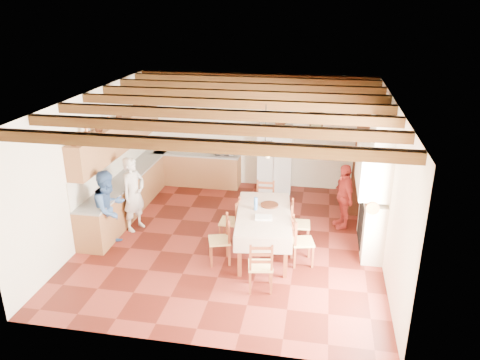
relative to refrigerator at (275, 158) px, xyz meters
name	(u,v)px	position (x,y,z in m)	size (l,w,h in m)	color
floor	(233,240)	(-0.55, -2.95, -0.88)	(6.00, 6.50, 0.02)	#46130C
ceiling	(232,98)	(-0.55, -2.95, 2.14)	(6.00, 6.50, 0.02)	white
wall_back	(256,131)	(-0.55, 0.31, 0.63)	(6.00, 0.02, 3.00)	#F2E7CE
wall_front	(186,257)	(-0.55, -6.21, 0.63)	(6.00, 0.02, 3.00)	#F2E7CE
wall_left	(92,164)	(-3.56, -2.95, 0.63)	(0.02, 6.50, 3.00)	#F2E7CE
wall_right	(389,183)	(2.46, -2.95, 0.63)	(0.02, 6.50, 3.00)	#F2E7CE
ceiling_beams	(232,103)	(-0.55, -2.95, 2.04)	(6.00, 6.30, 0.16)	#351A0B
lower_cabinets_left	(130,193)	(-3.25, -1.90, -0.44)	(0.60, 4.30, 0.86)	brown
lower_cabinets_back	(198,169)	(-2.10, 0.00, -0.44)	(2.30, 0.60, 0.86)	brown
countertop_left	(128,175)	(-3.25, -1.90, 0.01)	(0.62, 4.30, 0.04)	slate
countertop_back	(197,153)	(-2.10, 0.00, 0.01)	(2.34, 0.62, 0.04)	slate
backsplash_left	(116,162)	(-3.54, -1.90, 0.33)	(0.03, 4.30, 0.60)	white
backsplash_back	(199,139)	(-2.10, 0.29, 0.33)	(2.30, 0.03, 0.60)	white
upper_cabinets	(119,135)	(-3.38, -1.90, 0.98)	(0.35, 4.20, 0.70)	brown
fireplace	(371,183)	(2.17, -2.75, 0.53)	(0.56, 1.60, 2.80)	beige
wall_picture	(316,121)	(1.00, 0.28, 0.98)	(0.34, 0.03, 0.42)	black
refrigerator	(275,158)	(0.00, 0.00, 0.00)	(0.87, 0.71, 1.74)	silver
hutch	(365,159)	(2.20, -0.67, 0.33)	(0.55, 1.32, 2.39)	#34160B
dining_table	(264,216)	(0.14, -3.33, -0.08)	(1.25, 2.11, 0.88)	beige
chandelier	(265,145)	(0.14, -3.33, 1.38)	(0.47, 0.47, 0.03)	black
chair_left_near	(219,239)	(-0.64, -3.84, -0.39)	(0.42, 0.40, 0.96)	brown
chair_left_far	(230,221)	(-0.60, -3.01, -0.39)	(0.42, 0.40, 0.96)	brown
chair_right_near	(303,241)	(0.93, -3.61, -0.39)	(0.42, 0.40, 0.96)	brown
chair_right_far	(300,223)	(0.84, -2.89, -0.39)	(0.42, 0.40, 0.96)	brown
chair_end_near	(261,265)	(0.26, -4.60, -0.39)	(0.42, 0.40, 0.96)	brown
chair_end_far	(264,203)	(-0.01, -2.01, -0.39)	(0.42, 0.40, 0.96)	brown
person_man	(134,194)	(-2.75, -2.81, -0.04)	(0.60, 0.40, 1.65)	beige
person_woman_blue	(109,209)	(-2.95, -3.60, -0.05)	(0.79, 0.62, 1.63)	#325188
person_woman_red	(344,196)	(1.72, -1.88, -0.14)	(0.85, 0.36, 1.46)	#A62C27
microwave	(225,149)	(-1.33, 0.00, 0.18)	(0.52, 0.35, 0.29)	silver
fridge_vase	(280,120)	(0.11, 0.00, 1.02)	(0.29, 0.29, 0.30)	#34160B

